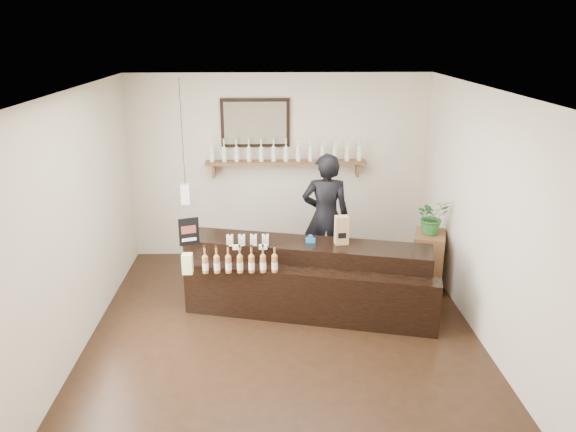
% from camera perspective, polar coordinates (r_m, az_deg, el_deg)
% --- Properties ---
extents(ground, '(5.00, 5.00, 0.00)m').
position_cam_1_polar(ground, '(6.75, -0.43, -11.76)').
color(ground, black).
rests_on(ground, ground).
extents(room_shell, '(5.00, 5.00, 5.00)m').
position_cam_1_polar(room_shell, '(6.07, -0.47, 2.25)').
color(room_shell, beige).
rests_on(room_shell, ground).
extents(back_wall_decor, '(2.66, 0.96, 1.69)m').
position_cam_1_polar(back_wall_decor, '(8.37, -1.89, 7.14)').
color(back_wall_decor, brown).
rests_on(back_wall_decor, ground).
extents(counter, '(3.13, 1.54, 1.01)m').
position_cam_1_polar(counter, '(7.09, 1.87, -6.48)').
color(counter, black).
rests_on(counter, ground).
extents(promo_sign, '(0.24, 0.10, 0.35)m').
position_cam_1_polar(promo_sign, '(6.99, -10.03, -1.58)').
color(promo_sign, black).
rests_on(promo_sign, counter).
extents(paper_bag, '(0.17, 0.14, 0.36)m').
position_cam_1_polar(paper_bag, '(6.95, 5.47, -1.43)').
color(paper_bag, '#A3794E').
rests_on(paper_bag, counter).
extents(tape_dispenser, '(0.13, 0.06, 0.10)m').
position_cam_1_polar(tape_dispenser, '(7.00, 2.29, -2.41)').
color(tape_dispenser, '#1764A7').
rests_on(tape_dispenser, counter).
extents(side_cabinet, '(0.55, 0.64, 0.80)m').
position_cam_1_polar(side_cabinet, '(7.89, 14.05, -4.45)').
color(side_cabinet, brown).
rests_on(side_cabinet, ground).
extents(potted_plant, '(0.52, 0.48, 0.48)m').
position_cam_1_polar(potted_plant, '(7.67, 14.41, -0.06)').
color(potted_plant, '#296528').
rests_on(potted_plant, side_cabinet).
extents(shopkeeper, '(0.78, 0.54, 2.05)m').
position_cam_1_polar(shopkeeper, '(7.79, 3.86, 0.71)').
color(shopkeeper, black).
rests_on(shopkeeper, ground).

